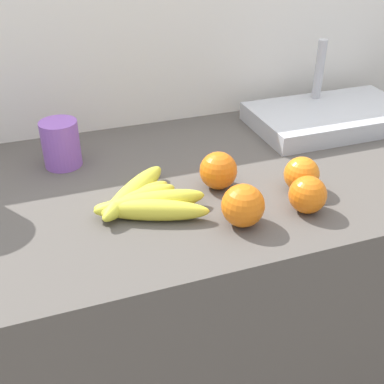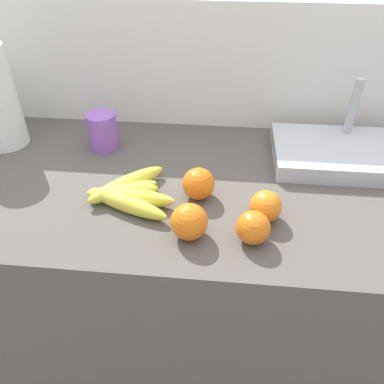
{
  "view_description": "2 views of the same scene",
  "coord_description": "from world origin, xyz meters",
  "px_view_note": "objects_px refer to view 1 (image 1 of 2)",
  "views": [
    {
      "loc": [
        -0.34,
        -0.85,
        1.45
      ],
      "look_at": [
        -0.08,
        -0.12,
        0.97
      ],
      "focal_mm": 45.1,
      "sensor_mm": 36.0,
      "label": 1
    },
    {
      "loc": [
        0.06,
        -0.79,
        1.52
      ],
      "look_at": [
        -0.0,
        -0.17,
        1.03
      ],
      "focal_mm": 36.11,
      "sensor_mm": 36.0,
      "label": 2
    }
  ],
  "objects_px": {
    "banana_bunch": "(143,201)",
    "orange_front": "(243,206)",
    "orange_center": "(308,195)",
    "orange_far_right": "(219,170)",
    "orange_back_left": "(302,174)",
    "mug": "(61,144)",
    "sink_basin": "(331,116)"
  },
  "relations": [
    {
      "from": "orange_front",
      "to": "orange_center",
      "type": "distance_m",
      "value": 0.13
    },
    {
      "from": "orange_far_right",
      "to": "sink_basin",
      "type": "distance_m",
      "value": 0.45
    },
    {
      "from": "orange_front",
      "to": "mug",
      "type": "height_order",
      "value": "mug"
    },
    {
      "from": "orange_back_left",
      "to": "orange_center",
      "type": "height_order",
      "value": "same"
    },
    {
      "from": "orange_back_left",
      "to": "banana_bunch",
      "type": "bearing_deg",
      "value": 174.1
    },
    {
      "from": "mug",
      "to": "banana_bunch",
      "type": "bearing_deg",
      "value": -62.75
    },
    {
      "from": "banana_bunch",
      "to": "mug",
      "type": "relative_size",
      "value": 2.14
    },
    {
      "from": "orange_back_left",
      "to": "mug",
      "type": "distance_m",
      "value": 0.52
    },
    {
      "from": "orange_back_left",
      "to": "sink_basin",
      "type": "bearing_deg",
      "value": 47.16
    },
    {
      "from": "orange_front",
      "to": "orange_back_left",
      "type": "height_order",
      "value": "orange_front"
    },
    {
      "from": "banana_bunch",
      "to": "mug",
      "type": "distance_m",
      "value": 0.27
    },
    {
      "from": "orange_far_right",
      "to": "sink_basin",
      "type": "relative_size",
      "value": 0.19
    },
    {
      "from": "orange_back_left",
      "to": "mug",
      "type": "bearing_deg",
      "value": 148.68
    },
    {
      "from": "orange_back_left",
      "to": "mug",
      "type": "relative_size",
      "value": 0.69
    },
    {
      "from": "sink_basin",
      "to": "mug",
      "type": "relative_size",
      "value": 4.0
    },
    {
      "from": "sink_basin",
      "to": "banana_bunch",
      "type": "bearing_deg",
      "value": -157.86
    },
    {
      "from": "orange_back_left",
      "to": "orange_center",
      "type": "bearing_deg",
      "value": -112.21
    },
    {
      "from": "orange_front",
      "to": "orange_far_right",
      "type": "xyz_separation_m",
      "value": [
        0.01,
        0.14,
        -0.0
      ]
    },
    {
      "from": "orange_back_left",
      "to": "mug",
      "type": "height_order",
      "value": "mug"
    },
    {
      "from": "sink_basin",
      "to": "orange_back_left",
      "type": "bearing_deg",
      "value": -132.84
    },
    {
      "from": "sink_basin",
      "to": "orange_center",
      "type": "bearing_deg",
      "value": -129.19
    },
    {
      "from": "orange_center",
      "to": "orange_far_right",
      "type": "height_order",
      "value": "orange_far_right"
    },
    {
      "from": "mug",
      "to": "orange_far_right",
      "type": "bearing_deg",
      "value": -35.15
    },
    {
      "from": "orange_back_left",
      "to": "sink_basin",
      "type": "distance_m",
      "value": 0.36
    },
    {
      "from": "orange_back_left",
      "to": "orange_far_right",
      "type": "distance_m",
      "value": 0.17
    },
    {
      "from": "banana_bunch",
      "to": "orange_front",
      "type": "relative_size",
      "value": 2.8
    },
    {
      "from": "banana_bunch",
      "to": "mug",
      "type": "bearing_deg",
      "value": 117.25
    },
    {
      "from": "orange_back_left",
      "to": "sink_basin",
      "type": "relative_size",
      "value": 0.17
    },
    {
      "from": "orange_front",
      "to": "orange_far_right",
      "type": "relative_size",
      "value": 1.02
    },
    {
      "from": "orange_back_left",
      "to": "orange_far_right",
      "type": "xyz_separation_m",
      "value": [
        -0.15,
        0.07,
        0.0
      ]
    },
    {
      "from": "banana_bunch",
      "to": "orange_far_right",
      "type": "height_order",
      "value": "orange_far_right"
    },
    {
      "from": "orange_back_left",
      "to": "orange_far_right",
      "type": "relative_size",
      "value": 0.93
    }
  ]
}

